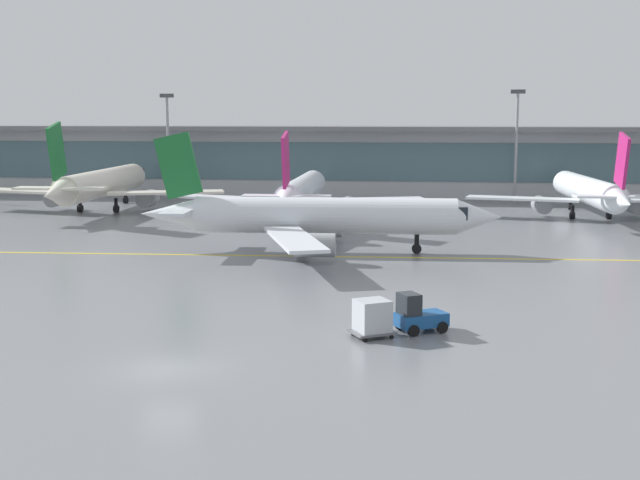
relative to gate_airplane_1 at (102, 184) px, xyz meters
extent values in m
plane|color=slate|center=(26.17, -58.43, -3.15)|extent=(400.00, 400.00, 0.00)
cube|color=yellow|center=(29.34, -28.04, -3.14)|extent=(109.89, 5.72, 0.01)
cube|color=#B2B7BC|center=(26.17, 21.95, 1.35)|extent=(180.48, 8.00, 9.00)
cube|color=slate|center=(26.17, 17.87, 1.80)|extent=(173.26, 0.16, 5.04)
cube|color=slate|center=(26.17, 20.45, 6.15)|extent=(187.70, 11.00, 0.60)
cylinder|color=silver|center=(-0.01, 0.41, 0.10)|extent=(3.84, 22.81, 3.16)
cone|color=silver|center=(-0.41, 13.66, 0.10)|extent=(3.11, 3.88, 3.00)
cube|color=black|center=(-0.34, 11.13, 0.50)|extent=(2.55, 2.91, 1.10)
cone|color=silver|center=(0.41, -13.47, 0.10)|extent=(2.83, 5.13, 2.68)
cube|color=silver|center=(-8.03, -1.69, -0.76)|extent=(13.33, 6.09, 0.26)
cylinder|color=#999EA3|center=(-5.47, -0.22, -1.64)|extent=(2.05, 3.40, 1.95)
cube|color=silver|center=(8.12, -1.20, -0.76)|extent=(13.28, 6.79, 0.26)
cylinder|color=#999EA3|center=(5.48, 0.11, -1.64)|extent=(2.05, 3.40, 1.95)
cube|color=#19662D|center=(0.38, -12.46, 4.37)|extent=(0.46, 4.26, 5.94)
cube|color=silver|center=(-1.95, -12.16, 0.58)|extent=(4.71, 2.37, 0.22)
cube|color=silver|center=(2.68, -12.02, 0.58)|extent=(4.71, 2.37, 0.22)
cylinder|color=black|center=(-0.25, 8.36, -2.31)|extent=(0.41, 0.41, 1.67)
cylinder|color=black|center=(-0.25, 8.36, -2.73)|extent=(0.54, 0.85, 0.84)
cylinder|color=black|center=(-2.09, -1.51, -2.31)|extent=(0.41, 0.41, 1.67)
cylinder|color=black|center=(-2.09, -1.51, -2.73)|extent=(0.54, 0.85, 0.84)
cylinder|color=black|center=(2.18, -1.38, -2.31)|extent=(0.41, 0.41, 1.67)
cylinder|color=black|center=(2.18, -1.38, -2.73)|extent=(0.54, 0.85, 0.84)
cylinder|color=silver|center=(24.03, -2.87, -0.16)|extent=(3.21, 20.95, 2.90)
cone|color=silver|center=(23.85, 9.33, -0.16)|extent=(2.81, 3.53, 2.76)
cube|color=black|center=(23.88, 7.01, 0.21)|extent=(2.30, 2.65, 1.02)
cone|color=silver|center=(24.21, -15.65, -0.16)|extent=(2.54, 4.68, 2.47)
cube|color=silver|center=(16.62, -4.69, -0.95)|extent=(12.26, 5.77, 0.24)
cylinder|color=#999EA3|center=(18.99, -3.37, -1.76)|extent=(1.84, 3.10, 1.79)
cube|color=silver|center=(31.48, -4.47, -0.95)|extent=(12.24, 6.09, 0.24)
cylinder|color=#999EA3|center=(29.07, -3.22, -1.76)|extent=(1.84, 3.10, 1.79)
cube|color=#B21E66|center=(24.20, -14.72, 3.77)|extent=(0.37, 3.92, 5.47)
cube|color=silver|center=(22.06, -14.41, 0.28)|extent=(4.30, 2.11, 0.21)
cube|color=silver|center=(26.33, -14.34, 0.28)|extent=(4.30, 2.11, 0.21)
cylinder|color=black|center=(23.92, 4.45, -2.38)|extent=(0.38, 0.38, 1.54)
cylinder|color=black|center=(23.92, 4.45, -2.76)|extent=(0.48, 0.78, 0.77)
cylinder|color=black|center=(22.09, -4.60, -2.38)|extent=(0.38, 0.38, 1.54)
cylinder|color=black|center=(22.09, -4.60, -2.76)|extent=(0.48, 0.78, 0.77)
cylinder|color=black|center=(26.02, -4.55, -2.38)|extent=(0.38, 0.38, 1.54)
cylinder|color=black|center=(26.02, -4.55, -2.76)|extent=(0.48, 0.78, 0.77)
cylinder|color=white|center=(55.08, 1.00, -0.18)|extent=(4.39, 20.88, 2.88)
cone|color=white|center=(54.20, 13.06, -0.18)|extent=(2.98, 3.65, 2.74)
cube|color=black|center=(54.37, 10.76, 0.18)|extent=(2.43, 2.75, 1.01)
cone|color=white|center=(56.01, -11.63, -0.18)|extent=(2.78, 4.77, 2.45)
cube|color=white|center=(47.86, -1.23, -0.97)|extent=(12.16, 5.08, 0.24)
cylinder|color=#999EA3|center=(50.13, 0.21, -1.77)|extent=(2.00, 3.17, 1.78)
cylinder|color=#999EA3|center=(60.10, 0.94, -1.77)|extent=(2.00, 3.17, 1.78)
cube|color=#B21E66|center=(55.95, -10.72, 3.71)|extent=(0.59, 3.89, 5.42)
cube|color=white|center=(53.81, -10.53, 0.25)|extent=(4.37, 2.34, 0.20)
cylinder|color=black|center=(54.55, 8.24, -2.38)|extent=(0.37, 0.37, 1.52)
cylinder|color=black|center=(54.55, 8.24, -2.76)|extent=(0.52, 0.79, 0.76)
cylinder|color=black|center=(53.27, -0.83, -2.38)|extent=(0.37, 0.37, 1.52)
cylinder|color=black|center=(53.27, -0.83, -2.76)|extent=(0.52, 0.79, 0.76)
cylinder|color=black|center=(57.15, -0.55, -2.38)|extent=(0.37, 0.37, 1.52)
cylinder|color=black|center=(57.15, -0.55, -2.76)|extent=(0.52, 0.79, 0.76)
cylinder|color=silver|center=(29.34, -26.04, -0.10)|extent=(21.46, 4.00, 2.96)
cone|color=silver|center=(41.77, -25.43, -0.10)|extent=(3.69, 2.99, 2.82)
cube|color=black|center=(39.41, -25.55, 0.28)|extent=(2.78, 2.44, 1.04)
cone|color=silver|center=(16.32, -26.67, -0.10)|extent=(4.86, 2.75, 2.52)
cube|color=silver|center=(27.23, -18.55, -0.91)|extent=(5.51, 12.52, 0.24)
cylinder|color=#999EA3|center=(28.66, -20.92, -1.73)|extent=(3.22, 1.98, 1.83)
cube|color=silver|center=(27.97, -33.70, -0.91)|extent=(6.58, 12.45, 0.24)
cylinder|color=#999EA3|center=(29.16, -31.19, -1.73)|extent=(3.22, 1.98, 1.83)
cube|color=#19662D|center=(17.27, -26.63, 3.91)|extent=(4.01, 0.51, 5.58)
cube|color=silver|center=(17.51, -24.43, 0.35)|extent=(2.30, 4.45, 0.21)
cube|color=silver|center=(17.72, -28.78, 0.35)|extent=(2.30, 4.45, 0.21)
cylinder|color=black|center=(36.80, -25.67, -2.36)|extent=(0.38, 0.38, 1.57)
cylinder|color=black|center=(36.80, -25.67, -2.75)|extent=(0.81, 0.52, 0.78)
cylinder|color=black|center=(27.50, -24.12, -2.36)|extent=(0.38, 0.38, 1.57)
cylinder|color=black|center=(27.50, -24.12, -2.75)|extent=(0.81, 0.52, 0.78)
cylinder|color=black|center=(27.70, -28.12, -2.36)|extent=(0.38, 0.38, 1.57)
cylinder|color=black|center=(27.70, -28.12, -2.75)|extent=(0.81, 0.52, 0.78)
cube|color=#194C8C|center=(37.31, -50.46, -2.50)|extent=(2.95, 2.52, 0.70)
cube|color=#1E2328|center=(36.66, -50.83, -1.60)|extent=(1.40, 1.52, 1.10)
cylinder|color=black|center=(37.69, -49.43, -2.85)|extent=(0.63, 0.49, 0.60)
cylinder|color=black|center=(38.40, -50.64, -2.85)|extent=(0.63, 0.49, 0.60)
cylinder|color=black|center=(36.22, -50.28, -2.85)|extent=(0.63, 0.49, 0.60)
cylinder|color=black|center=(36.93, -51.49, -2.85)|extent=(0.63, 0.49, 0.60)
cube|color=#595B60|center=(34.84, -51.90, -2.87)|extent=(2.62, 2.44, 0.12)
cube|color=#B2B7C1|center=(34.84, -51.90, -2.01)|extent=(2.14, 2.10, 1.60)
cylinder|color=black|center=(35.13, -50.92, -3.04)|extent=(0.24, 0.20, 0.22)
cylinder|color=black|center=(35.84, -52.13, -3.04)|extent=(0.24, 0.20, 0.22)
cylinder|color=black|center=(33.84, -51.67, -3.04)|extent=(0.24, 0.20, 0.22)
cylinder|color=black|center=(34.54, -52.88, -3.04)|extent=(0.24, 0.20, 0.22)
cylinder|color=gray|center=(3.98, 13.17, 3.52)|extent=(0.36, 0.36, 13.33)
cube|color=#3F3F42|center=(3.98, 13.17, 10.43)|extent=(1.80, 0.30, 0.50)
cylinder|color=gray|center=(48.71, 14.81, 3.72)|extent=(0.36, 0.36, 13.74)
cube|color=#3F3F42|center=(48.71, 14.81, 10.85)|extent=(1.80, 0.30, 0.50)
camera|label=1|loc=(37.36, -93.37, 8.15)|focal=47.02mm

